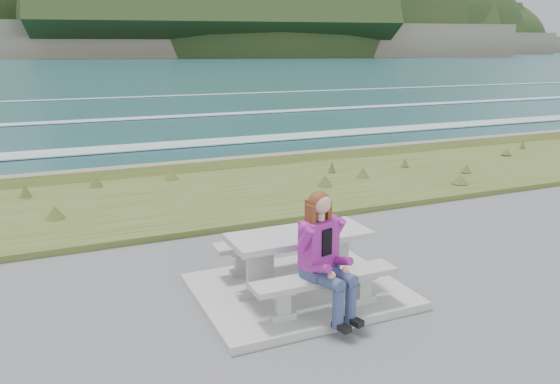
{
  "coord_description": "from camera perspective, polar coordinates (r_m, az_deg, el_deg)",
  "views": [
    {
      "loc": [
        -2.87,
        -5.86,
        3.1
      ],
      "look_at": [
        0.27,
        1.2,
        1.07
      ],
      "focal_mm": 35.0,
      "sensor_mm": 36.0,
      "label": 1
    }
  ],
  "objects": [
    {
      "name": "ocean",
      "position": [
        31.46,
        -18.49,
        5.16
      ],
      "size": [
        1600.0,
        1600.0,
        0.09
      ],
      "color": "#1C4850",
      "rests_on": "ground"
    },
    {
      "name": "headland_range",
      "position": [
        448.08,
        1.68,
        15.64
      ],
      "size": [
        729.83,
        363.95,
        193.56
      ],
      "color": "brown",
      "rests_on": "ground"
    },
    {
      "name": "bench_seaward",
      "position": [
        7.64,
        -0.3,
        -5.56
      ],
      "size": [
        1.8,
        0.35,
        0.45
      ],
      "color": "#9D9D98",
      "rests_on": "concrete_slab"
    },
    {
      "name": "shore_drop",
      "position": [
        14.4,
        -11.88,
        2.0
      ],
      "size": [
        160.0,
        0.8,
        2.2
      ],
      "primitive_type": "cube",
      "color": "brown",
      "rests_on": "ground"
    },
    {
      "name": "concrete_slab",
      "position": [
        7.21,
        1.97,
        -10.31
      ],
      "size": [
        2.6,
        2.1,
        0.1
      ],
      "primitive_type": "cube",
      "color": "#9D9D98",
      "rests_on": "ground"
    },
    {
      "name": "seated_woman",
      "position": [
        6.27,
        5.04,
        -8.42
      ],
      "size": [
        0.59,
        0.82,
        1.46
      ],
      "rotation": [
        0.0,
        0.0,
        0.28
      ],
      "color": "navy",
      "rests_on": "concrete_slab"
    },
    {
      "name": "grass_verge",
      "position": [
        11.66,
        -8.81,
        -0.85
      ],
      "size": [
        160.0,
        4.5,
        0.22
      ],
      "primitive_type": "cube",
      "color": "#2B481B",
      "rests_on": "ground"
    },
    {
      "name": "picnic_table",
      "position": [
        6.96,
        2.01,
        -5.58
      ],
      "size": [
        1.8,
        0.75,
        0.75
      ],
      "color": "#9D9D98",
      "rests_on": "concrete_slab"
    },
    {
      "name": "bench_landward",
      "position": [
        6.48,
        4.74,
        -9.47
      ],
      "size": [
        1.8,
        0.35,
        0.45
      ],
      "color": "#9D9D98",
      "rests_on": "concrete_slab"
    }
  ]
}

